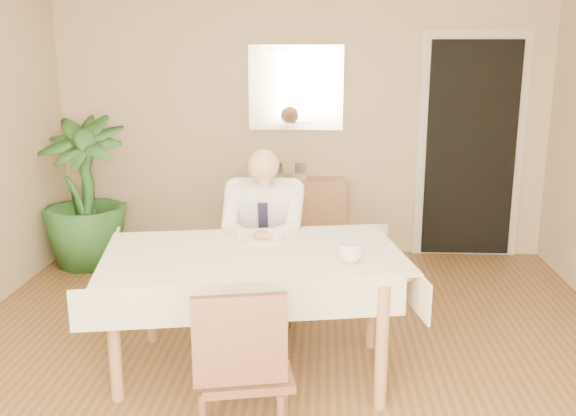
# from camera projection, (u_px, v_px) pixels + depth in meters

# --- Properties ---
(room) EXTENTS (5.00, 5.02, 2.60)m
(room) POSITION_uv_depth(u_px,v_px,m) (284.00, 161.00, 3.47)
(room) COLOR brown
(room) RESTS_ON ground
(window) EXTENTS (1.34, 0.04, 1.44)m
(window) POSITION_uv_depth(u_px,v_px,m) (192.00, 325.00, 1.03)
(window) COLOR beige
(window) RESTS_ON room
(doorway) EXTENTS (0.96, 0.07, 2.10)m
(doorway) POSITION_uv_depth(u_px,v_px,m) (470.00, 150.00, 5.84)
(doorway) COLOR beige
(doorway) RESTS_ON ground
(mirror) EXTENTS (0.86, 0.04, 0.76)m
(mirror) POSITION_uv_depth(u_px,v_px,m) (296.00, 88.00, 5.80)
(mirror) COLOR silver
(mirror) RESTS_ON room
(dining_table) EXTENTS (1.89, 1.32, 0.75)m
(dining_table) POSITION_uv_depth(u_px,v_px,m) (253.00, 266.00, 3.71)
(dining_table) COLOR olive
(dining_table) RESTS_ON ground
(chair_far) EXTENTS (0.44, 0.45, 0.84)m
(chair_far) POSITION_uv_depth(u_px,v_px,m) (267.00, 252.00, 4.61)
(chair_far) COLOR #442A1C
(chair_far) RESTS_ON ground
(chair_near) EXTENTS (0.49, 0.49, 0.87)m
(chair_near) POSITION_uv_depth(u_px,v_px,m) (244.00, 366.00, 2.90)
(chair_near) COLOR #442A1C
(chair_near) RESTS_ON ground
(seated_man) EXTENTS (0.48, 0.72, 1.24)m
(seated_man) POSITION_uv_depth(u_px,v_px,m) (263.00, 233.00, 4.28)
(seated_man) COLOR white
(seated_man) RESTS_ON ground
(plate) EXTENTS (0.26, 0.26, 0.02)m
(plate) POSITION_uv_depth(u_px,v_px,m) (264.00, 238.00, 3.93)
(plate) COLOR white
(plate) RESTS_ON dining_table
(food) EXTENTS (0.14, 0.14, 0.06)m
(food) POSITION_uv_depth(u_px,v_px,m) (264.00, 235.00, 3.92)
(food) COLOR olive
(food) RESTS_ON dining_table
(knife) EXTENTS (0.01, 0.13, 0.01)m
(knife) POSITION_uv_depth(u_px,v_px,m) (270.00, 238.00, 3.86)
(knife) COLOR silver
(knife) RESTS_ON dining_table
(fork) EXTENTS (0.01, 0.13, 0.01)m
(fork) POSITION_uv_depth(u_px,v_px,m) (257.00, 238.00, 3.87)
(fork) COLOR silver
(fork) RESTS_ON dining_table
(coffee_mug) EXTENTS (0.17, 0.17, 0.10)m
(coffee_mug) POSITION_uv_depth(u_px,v_px,m) (350.00, 253.00, 3.50)
(coffee_mug) COLOR white
(coffee_mug) RESTS_ON dining_table
(sideboard) EXTENTS (0.94, 0.39, 0.73)m
(sideboard) POSITION_uv_depth(u_px,v_px,m) (295.00, 218.00, 5.94)
(sideboard) COLOR olive
(sideboard) RESTS_ON ground
(photo_frame_left) EXTENTS (0.10, 0.02, 0.14)m
(photo_frame_left) POSITION_uv_depth(u_px,v_px,m) (252.00, 170.00, 5.90)
(photo_frame_left) COLOR silver
(photo_frame_left) RESTS_ON sideboard
(photo_frame_center) EXTENTS (0.10, 0.02, 0.14)m
(photo_frame_center) POSITION_uv_depth(u_px,v_px,m) (277.00, 170.00, 5.90)
(photo_frame_center) COLOR silver
(photo_frame_center) RESTS_ON sideboard
(photo_frame_right) EXTENTS (0.10, 0.02, 0.14)m
(photo_frame_right) POSITION_uv_depth(u_px,v_px,m) (300.00, 171.00, 5.89)
(photo_frame_right) COLOR silver
(photo_frame_right) RESTS_ON sideboard
(potted_palm) EXTENTS (0.80, 0.80, 1.33)m
(potted_palm) POSITION_uv_depth(u_px,v_px,m) (84.00, 193.00, 5.63)
(potted_palm) COLOR #225220
(potted_palm) RESTS_ON ground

